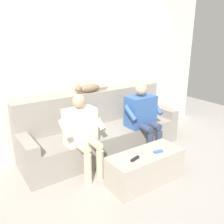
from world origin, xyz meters
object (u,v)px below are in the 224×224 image
at_px(remote_gray, 132,152).
at_px(remote_blue, 158,152).
at_px(person_left_seated, 142,114).
at_px(person_right_seated, 82,131).
at_px(coffee_table, 145,167).
at_px(couch, 102,132).
at_px(cat_on_backrest, 88,88).
at_px(remote_black, 135,159).

height_order(remote_gray, remote_blue, remote_blue).
distance_m(person_left_seated, remote_blue, 0.88).
height_order(person_right_seated, remote_blue, person_right_seated).
bearing_deg(person_right_seated, coffee_table, 129.30).
bearing_deg(couch, remote_blue, 97.47).
height_order(couch, coffee_table, couch).
height_order(coffee_table, cat_on_backrest, cat_on_backrest).
height_order(person_right_seated, remote_gray, person_right_seated).
height_order(person_left_seated, remote_black, person_left_seated).
bearing_deg(person_right_seated, cat_on_backrest, -126.00).
height_order(remote_gray, remote_black, remote_black).
xyz_separation_m(coffee_table, remote_gray, (0.14, -0.11, 0.21)).
bearing_deg(remote_black, person_left_seated, -149.60).
xyz_separation_m(cat_on_backrest, remote_black, (0.10, 1.29, -0.60)).
bearing_deg(remote_black, cat_on_backrest, -108.57).
distance_m(person_right_seated, remote_blue, 1.01).
xyz_separation_m(coffee_table, person_right_seated, (0.54, -0.66, 0.41)).
distance_m(couch, remote_black, 1.09).
xyz_separation_m(remote_blue, remote_black, (0.36, -0.02, 0.00)).
relative_size(coffee_table, cat_on_backrest, 1.75).
xyz_separation_m(couch, remote_black, (0.21, 1.07, 0.09)).
xyz_separation_m(person_left_seated, remote_gray, (0.68, 0.59, -0.22)).
xyz_separation_m(remote_gray, remote_black, (0.07, 0.15, 0.00)).
xyz_separation_m(person_right_seated, remote_blue, (-0.68, 0.73, -0.19)).
height_order(person_left_seated, remote_gray, person_left_seated).
height_order(coffee_table, person_left_seated, person_left_seated).
distance_m(person_right_seated, cat_on_backrest, 0.83).
bearing_deg(person_left_seated, coffee_table, 52.21).
bearing_deg(person_left_seated, couch, -31.68).
bearing_deg(person_left_seated, remote_black, 44.39).
height_order(person_left_seated, cat_on_backrest, person_left_seated).
distance_m(couch, person_left_seated, 0.70).
distance_m(person_left_seated, cat_on_backrest, 0.94).
height_order(couch, remote_black, couch).
distance_m(couch, remote_gray, 0.93).
bearing_deg(couch, coffee_table, 90.00).
relative_size(person_left_seated, remote_blue, 8.98).
bearing_deg(coffee_table, remote_gray, -37.39).
distance_m(remote_gray, remote_black, 0.17).
distance_m(coffee_table, remote_blue, 0.26).
relative_size(person_right_seated, remote_gray, 9.34).
bearing_deg(remote_blue, person_right_seated, 142.38).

